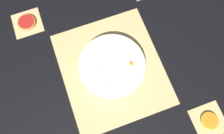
# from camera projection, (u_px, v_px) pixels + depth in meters

# --- Properties ---
(ground_plane) EXTENTS (6.00, 6.00, 0.00)m
(ground_plane) POSITION_uv_depth(u_px,v_px,m) (112.00, 69.00, 0.97)
(ground_plane) COLOR black
(bamboo_mat_center) EXTENTS (0.49, 0.44, 0.01)m
(bamboo_mat_center) POSITION_uv_depth(u_px,v_px,m) (112.00, 69.00, 0.97)
(bamboo_mat_center) COLOR #D6B775
(bamboo_mat_center) RESTS_ON ground_plane
(coaster_mat_near_left) EXTENTS (0.13, 0.13, 0.01)m
(coaster_mat_near_left) POSITION_uv_depth(u_px,v_px,m) (27.00, 23.00, 1.03)
(coaster_mat_near_left) COLOR #D6B775
(coaster_mat_near_left) RESTS_ON ground_plane
(coaster_mat_far_right) EXTENTS (0.13, 0.13, 0.01)m
(coaster_mat_far_right) POSITION_uv_depth(u_px,v_px,m) (209.00, 121.00, 0.90)
(coaster_mat_far_right) COLOR #D6B775
(coaster_mat_far_right) RESTS_ON ground_plane
(fruit_salad_bowl) EXTENTS (0.29, 0.29, 0.06)m
(fruit_salad_bowl) POSITION_uv_depth(u_px,v_px,m) (112.00, 66.00, 0.93)
(fruit_salad_bowl) COLOR silver
(fruit_salad_bowl) RESTS_ON bamboo_mat_center
(orange_slice_whole) EXTENTS (0.07, 0.07, 0.01)m
(orange_slice_whole) POSITION_uv_depth(u_px,v_px,m) (210.00, 121.00, 0.89)
(orange_slice_whole) COLOR orange
(orange_slice_whole) RESTS_ON coaster_mat_far_right
(grapefruit_slice) EXTENTS (0.09, 0.09, 0.01)m
(grapefruit_slice) POSITION_uv_depth(u_px,v_px,m) (27.00, 22.00, 1.02)
(grapefruit_slice) COLOR #B2231E
(grapefruit_slice) RESTS_ON coaster_mat_near_left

